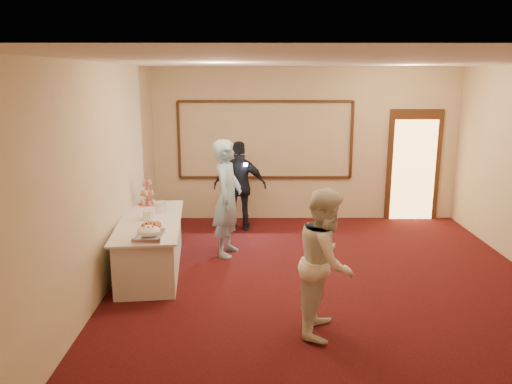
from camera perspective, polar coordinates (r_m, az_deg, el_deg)
floor at (r=6.97m, az=8.42°, el=-10.94°), size 7.00×7.00×0.00m
room_walls at (r=6.43m, az=9.03°, el=5.80°), size 6.04×7.04×3.02m
wall_molding at (r=9.84m, az=1.08°, el=5.96°), size 3.45×0.04×1.55m
doorway at (r=10.40m, az=17.56°, el=2.85°), size 1.05×0.07×2.20m
buffet_table at (r=7.59m, az=-11.91°, el=-5.92°), size 1.12×2.37×0.77m
pavlova_tray at (r=6.61m, az=-12.14°, el=-4.60°), size 0.36×0.51×0.18m
cupcake_stand at (r=8.34m, az=-12.31°, el=-0.31°), size 0.31×0.31×0.45m
plate_stack_a at (r=7.45m, az=-12.14°, el=-2.58°), size 0.18×0.18×0.15m
plate_stack_b at (r=7.82m, az=-10.83°, el=-1.72°), size 0.20×0.20×0.17m
tart at (r=7.08m, az=-11.82°, el=-3.81°), size 0.30×0.30×0.06m
man at (r=7.93m, az=-3.28°, el=-0.70°), size 0.59×0.76×1.87m
woman at (r=5.62m, az=8.03°, el=-7.87°), size 0.81×0.94×1.65m
guest at (r=9.23m, az=-1.85°, el=0.67°), size 1.01×0.47×1.67m
camera_flash at (r=8.91m, az=-1.21°, el=3.15°), size 0.08×0.06×0.05m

